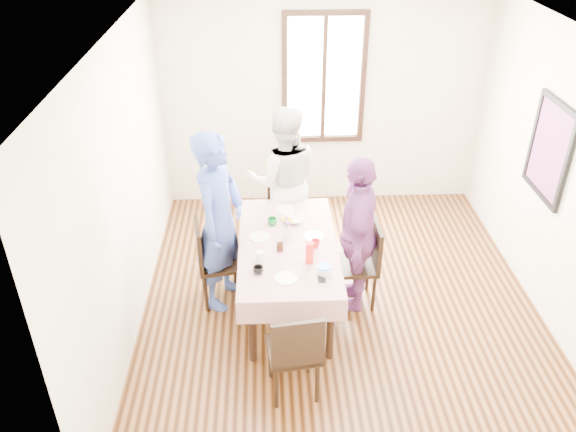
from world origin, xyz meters
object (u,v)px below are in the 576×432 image
object	(u,v)px
dining_table	(288,276)
chair_far	(284,212)
person_right	(356,234)
chair_near	(293,349)
person_left	(218,222)
chair_left	(220,262)
chair_right	(356,265)
person_far	(284,181)

from	to	relation	value
dining_table	chair_far	world-z (taller)	chair_far
chair_far	person_right	bearing A→B (deg)	130.05
chair_near	person_right	size ratio (longest dim) A/B	0.55
chair_near	person_left	world-z (taller)	person_left
chair_left	chair_right	distance (m)	1.36
chair_near	person_right	bearing A→B (deg)	52.72
chair_left	person_far	size ratio (longest dim) A/B	0.52
chair_near	person_left	xyz separation A→B (m)	(-0.66, 1.26, 0.47)
dining_table	chair_right	world-z (taller)	chair_right
chair_left	person_left	world-z (taller)	person_left
dining_table	person_right	size ratio (longest dim) A/B	0.98
chair_left	chair_right	bearing A→B (deg)	75.81
person_left	dining_table	bearing A→B (deg)	-81.96
person_far	dining_table	bearing A→B (deg)	89.31
chair_right	person_right	distance (m)	0.37
chair_left	person_left	xyz separation A→B (m)	(0.02, 0.00, 0.47)
chair_far	dining_table	bearing A→B (deg)	98.03
chair_near	person_far	size ratio (longest dim) A/B	0.52
person_left	person_right	distance (m)	1.33
person_far	person_right	bearing A→B (deg)	121.82
chair_left	chair_right	size ratio (longest dim) A/B	1.00
person_left	chair_far	bearing A→B (deg)	-13.73
dining_table	chair_near	xyz separation A→B (m)	(0.00, -1.11, 0.08)
person_left	person_far	distance (m)	1.15
chair_far	person_left	distance (m)	1.26
chair_right	person_right	xyz separation A→B (m)	(-0.02, -0.00, 0.37)
person_right	chair_near	bearing A→B (deg)	-19.59
chair_left	chair_right	xyz separation A→B (m)	(1.36, -0.10, 0.00)
chair_near	chair_left	bearing A→B (deg)	110.78
chair_far	chair_near	bearing A→B (deg)	98.03
person_left	person_right	world-z (taller)	person_left
chair_left	chair_far	bearing A→B (deg)	134.67
chair_right	person_right	bearing A→B (deg)	89.29
dining_table	person_right	bearing A→B (deg)	4.36
dining_table	person_left	distance (m)	0.88
dining_table	person_left	size ratio (longest dim) A/B	0.87
chair_left	chair_near	bearing A→B (deg)	18.39
dining_table	chair_near	size ratio (longest dim) A/B	1.77
chair_left	person_left	distance (m)	0.47
chair_right	person_right	size ratio (longest dim) A/B	0.55
chair_near	person_left	size ratio (longest dim) A/B	0.49
chair_far	person_far	xyz separation A→B (m)	(0.00, -0.02, 0.41)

